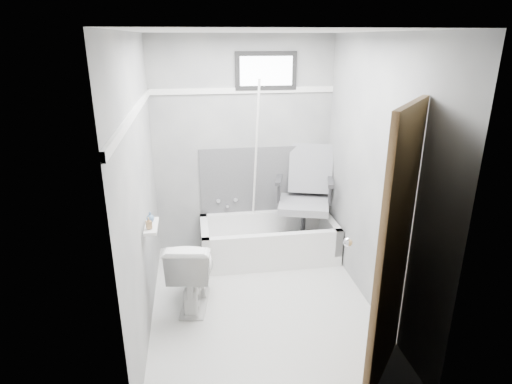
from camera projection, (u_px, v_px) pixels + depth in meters
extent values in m
plane|color=silver|center=(262.00, 305.00, 3.99)|extent=(2.60, 2.60, 0.00)
plane|color=silver|center=(263.00, 31.00, 3.17)|extent=(2.60, 2.60, 0.00)
cube|color=slate|center=(243.00, 147.00, 4.79)|extent=(2.00, 0.02, 2.40)
cube|color=slate|center=(301.00, 258.00, 2.38)|extent=(2.00, 0.02, 2.40)
cube|color=slate|center=(140.00, 190.00, 3.44)|extent=(0.02, 2.60, 2.40)
cube|color=slate|center=(375.00, 178.00, 3.73)|extent=(0.02, 2.60, 2.40)
imported|color=white|center=(193.00, 271.00, 3.91)|extent=(0.50, 0.75, 0.69)
cube|color=#4C4C4F|center=(265.00, 180.00, 4.96)|extent=(1.50, 0.02, 0.78)
cube|color=white|center=(243.00, 90.00, 4.57)|extent=(2.00, 0.02, 0.06)
cube|color=white|center=(134.00, 113.00, 3.23)|extent=(0.02, 2.60, 0.06)
cylinder|color=white|center=(255.00, 165.00, 4.64)|extent=(0.02, 0.55, 1.88)
cube|color=white|center=(151.00, 226.00, 3.50)|extent=(0.10, 0.32, 0.02)
imported|color=#9A754D|center=(149.00, 223.00, 3.40)|extent=(0.06, 0.06, 0.09)
imported|color=slate|center=(150.00, 217.00, 3.53)|extent=(0.09, 0.09, 0.09)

